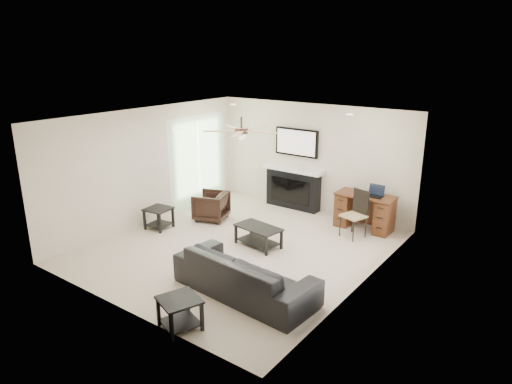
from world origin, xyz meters
TOP-DOWN VIEW (x-y plane):
  - room_shell at (0.19, 0.08)m, footprint 5.50×5.54m
  - sofa at (1.17, -1.34)m, footprint 2.39×1.08m
  - armchair at (-1.43, 0.81)m, footprint 0.88×0.87m
  - coffee_table at (0.27, 0.26)m, footprint 0.96×0.63m
  - end_table_near at (1.02, -2.59)m, footprint 0.67×0.67m
  - end_table_left at (-1.98, -0.24)m, footprint 0.55×0.55m
  - fireplace_unit at (-0.40, 2.58)m, footprint 1.52×0.34m
  - desk at (1.55, 2.31)m, footprint 1.22×0.56m
  - desk_chair at (1.55, 1.76)m, footprint 0.54×0.55m
  - laptop at (1.75, 2.29)m, footprint 0.33×0.24m

SIDE VIEW (x-z plane):
  - coffee_table at x=0.27m, z-range 0.00..0.40m
  - end_table_near at x=1.02m, z-range 0.00..0.45m
  - end_table_left at x=-1.98m, z-range 0.00..0.45m
  - armchair at x=-1.43m, z-range 0.00..0.63m
  - sofa at x=1.17m, z-range 0.00..0.68m
  - desk at x=1.55m, z-range 0.00..0.76m
  - desk_chair at x=1.55m, z-range 0.00..0.97m
  - laptop at x=1.75m, z-range 0.76..0.99m
  - fireplace_unit at x=-0.40m, z-range 0.00..1.91m
  - room_shell at x=0.19m, z-range 0.42..2.94m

